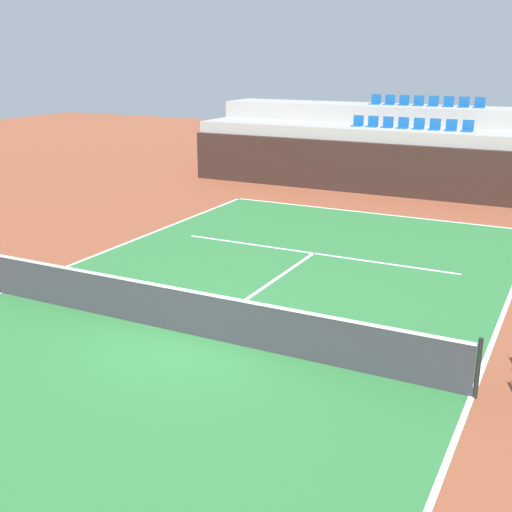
{
  "coord_description": "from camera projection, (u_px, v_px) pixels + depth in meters",
  "views": [
    {
      "loc": [
        6.63,
        -10.23,
        5.46
      ],
      "look_at": [
        0.39,
        2.0,
        1.2
      ],
      "focal_mm": 45.62,
      "sensor_mm": 36.0,
      "label": 1
    }
  ],
  "objects": [
    {
      "name": "service_line_far",
      "position": [
        313.0,
        253.0,
        18.64
      ],
      "size": [
        8.26,
        0.1,
        0.0
      ],
      "primitive_type": "cube",
      "color": "white",
      "rests_on": "court_surface"
    },
    {
      "name": "tennis_net",
      "position": [
        193.0,
        312.0,
        13.05
      ],
      "size": [
        11.08,
        0.08,
        1.07
      ],
      "color": "black",
      "rests_on": "court_surface"
    },
    {
      "name": "sideline_left",
      "position": [
        1.0,
        293.0,
        15.56
      ],
      "size": [
        0.1,
        24.0,
        0.0
      ],
      "primitive_type": "cube",
      "color": "white",
      "rests_on": "court_surface"
    },
    {
      "name": "back_wall",
      "position": [
        399.0,
        171.0,
        25.89
      ],
      "size": [
        18.67,
        0.3,
        2.07
      ],
      "primitive_type": "cube",
      "color": "black",
      "rests_on": "ground_plane"
    },
    {
      "name": "centre_service_line",
      "position": [
        264.0,
        287.0,
        15.91
      ],
      "size": [
        0.1,
        6.4,
        0.0
      ],
      "primitive_type": "cube",
      "color": "white",
      "rests_on": "court_surface"
    },
    {
      "name": "sideline_right",
      "position": [
        472.0,
        396.0,
        10.83
      ],
      "size": [
        0.1,
        24.0,
        0.0
      ],
      "primitive_type": "cube",
      "color": "white",
      "rests_on": "court_surface"
    },
    {
      "name": "stands_tier_lower",
      "position": [
        408.0,
        160.0,
        26.97
      ],
      "size": [
        18.67,
        2.4,
        2.56
      ],
      "primitive_type": "cube",
      "color": "#9E9E99",
      "rests_on": "ground_plane"
    },
    {
      "name": "baseline_far",
      "position": [
        372.0,
        213.0,
        23.36
      ],
      "size": [
        11.0,
        0.1,
        0.0
      ],
      "primitive_type": "cube",
      "color": "white",
      "rests_on": "court_surface"
    },
    {
      "name": "seating_row_upper",
      "position": [
        426.0,
        103.0,
        28.45
      ],
      "size": [
        4.97,
        0.44,
        0.44
      ],
      "color": "#145193",
      "rests_on": "stands_tier_upper"
    },
    {
      "name": "stands_tier_upper",
      "position": [
        422.0,
        144.0,
        28.9
      ],
      "size": [
        18.67,
        2.4,
        3.31
      ],
      "primitive_type": "cube",
      "color": "#9E9E99",
      "rests_on": "ground_plane"
    },
    {
      "name": "seating_row_lower",
      "position": [
        411.0,
        125.0,
        26.63
      ],
      "size": [
        4.97,
        0.44,
        0.44
      ],
      "color": "#145193",
      "rests_on": "stands_tier_lower"
    },
    {
      "name": "ground_plane",
      "position": [
        194.0,
        336.0,
        13.2
      ],
      "size": [
        80.0,
        80.0,
        0.0
      ],
      "primitive_type": "plane",
      "color": "brown"
    },
    {
      "name": "court_surface",
      "position": [
        194.0,
        335.0,
        13.19
      ],
      "size": [
        11.0,
        24.0,
        0.01
      ],
      "primitive_type": "cube",
      "color": "#2D7238",
      "rests_on": "ground_plane"
    }
  ]
}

